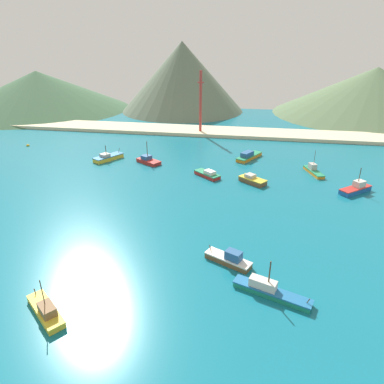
{
  "coord_description": "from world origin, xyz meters",
  "views": [
    {
      "loc": [
        24.06,
        -12.47,
        32.87
      ],
      "look_at": [
        11.73,
        56.43,
        1.52
      ],
      "focal_mm": 31.8,
      "sensor_mm": 36.0,
      "label": 1
    }
  ],
  "objects_px": {
    "fishing_boat_3": "(229,259)",
    "fishing_boat_12": "(208,174)",
    "radio_tower": "(201,103)",
    "fishing_boat_6": "(46,311)",
    "fishing_boat_1": "(108,157)",
    "buoy_0": "(28,146)",
    "fishing_boat_7": "(249,156)",
    "fishing_boat_8": "(313,171)",
    "fishing_boat_14": "(252,180)",
    "fishing_boat_2": "(269,290)",
    "fishing_boat_13": "(356,188)",
    "fishing_boat_0": "(148,160)"
  },
  "relations": [
    {
      "from": "fishing_boat_6",
      "to": "fishing_boat_8",
      "type": "relative_size",
      "value": 0.88
    },
    {
      "from": "fishing_boat_6",
      "to": "fishing_boat_2",
      "type": "bearing_deg",
      "value": 17.57
    },
    {
      "from": "radio_tower",
      "to": "fishing_boat_2",
      "type": "bearing_deg",
      "value": -74.95
    },
    {
      "from": "fishing_boat_0",
      "to": "fishing_boat_7",
      "type": "relative_size",
      "value": 0.76
    },
    {
      "from": "fishing_boat_0",
      "to": "fishing_boat_3",
      "type": "xyz_separation_m",
      "value": [
        27.16,
        -44.97,
        0.1
      ]
    },
    {
      "from": "fishing_boat_6",
      "to": "buoy_0",
      "type": "xyz_separation_m",
      "value": [
        -49.87,
        69.98,
        -0.55
      ]
    },
    {
      "from": "fishing_boat_8",
      "to": "fishing_boat_14",
      "type": "height_order",
      "value": "fishing_boat_8"
    },
    {
      "from": "fishing_boat_13",
      "to": "buoy_0",
      "type": "xyz_separation_m",
      "value": [
        -99.73,
        21.01,
        -0.73
      ]
    },
    {
      "from": "fishing_boat_3",
      "to": "fishing_boat_14",
      "type": "height_order",
      "value": "fishing_boat_3"
    },
    {
      "from": "fishing_boat_12",
      "to": "radio_tower",
      "type": "height_order",
      "value": "radio_tower"
    },
    {
      "from": "fishing_boat_3",
      "to": "fishing_boat_7",
      "type": "height_order",
      "value": "fishing_boat_3"
    },
    {
      "from": "fishing_boat_2",
      "to": "fishing_boat_7",
      "type": "distance_m",
      "value": 60.43
    },
    {
      "from": "fishing_boat_0",
      "to": "fishing_boat_14",
      "type": "bearing_deg",
      "value": -18.37
    },
    {
      "from": "fishing_boat_3",
      "to": "fishing_boat_6",
      "type": "xyz_separation_m",
      "value": [
        -22.62,
        -15.51,
        -0.13
      ]
    },
    {
      "from": "fishing_boat_7",
      "to": "fishing_boat_12",
      "type": "distance_m",
      "value": 19.57
    },
    {
      "from": "fishing_boat_13",
      "to": "radio_tower",
      "type": "distance_m",
      "value": 65.93
    },
    {
      "from": "fishing_boat_13",
      "to": "radio_tower",
      "type": "bearing_deg",
      "value": 133.3
    },
    {
      "from": "fishing_boat_13",
      "to": "radio_tower",
      "type": "xyz_separation_m",
      "value": [
        -44.59,
        47.33,
        10.87
      ]
    },
    {
      "from": "buoy_0",
      "to": "radio_tower",
      "type": "bearing_deg",
      "value": 25.51
    },
    {
      "from": "fishing_boat_6",
      "to": "fishing_boat_14",
      "type": "relative_size",
      "value": 1.07
    },
    {
      "from": "fishing_boat_0",
      "to": "fishing_boat_7",
      "type": "xyz_separation_m",
      "value": [
        28.81,
        8.88,
        0.13
      ]
    },
    {
      "from": "fishing_boat_6",
      "to": "radio_tower",
      "type": "xyz_separation_m",
      "value": [
        5.27,
        96.29,
        11.04
      ]
    },
    {
      "from": "fishing_boat_1",
      "to": "buoy_0",
      "type": "relative_size",
      "value": 9.5
    },
    {
      "from": "fishing_boat_3",
      "to": "fishing_boat_7",
      "type": "xyz_separation_m",
      "value": [
        1.65,
        53.85,
        0.04
      ]
    },
    {
      "from": "fishing_boat_1",
      "to": "buoy_0",
      "type": "xyz_separation_m",
      "value": [
        -32.68,
        8.98,
        -0.61
      ]
    },
    {
      "from": "fishing_boat_2",
      "to": "radio_tower",
      "type": "height_order",
      "value": "radio_tower"
    },
    {
      "from": "fishing_boat_13",
      "to": "radio_tower",
      "type": "relative_size",
      "value": 0.36
    },
    {
      "from": "fishing_boat_13",
      "to": "fishing_boat_2",
      "type": "bearing_deg",
      "value": -117.94
    },
    {
      "from": "fishing_boat_1",
      "to": "fishing_boat_8",
      "type": "distance_m",
      "value": 58.97
    },
    {
      "from": "fishing_boat_3",
      "to": "fishing_boat_12",
      "type": "height_order",
      "value": "fishing_boat_3"
    },
    {
      "from": "fishing_boat_2",
      "to": "fishing_boat_14",
      "type": "distance_m",
      "value": 41.45
    },
    {
      "from": "fishing_boat_14",
      "to": "radio_tower",
      "type": "xyz_separation_m",
      "value": [
        -20.41,
        45.86,
        10.98
      ]
    },
    {
      "from": "radio_tower",
      "to": "fishing_boat_6",
      "type": "bearing_deg",
      "value": -93.13
    },
    {
      "from": "fishing_boat_1",
      "to": "fishing_boat_2",
      "type": "bearing_deg",
      "value": -48.52
    },
    {
      "from": "fishing_boat_8",
      "to": "fishing_boat_12",
      "type": "distance_m",
      "value": 28.71
    },
    {
      "from": "fishing_boat_2",
      "to": "fishing_boat_8",
      "type": "distance_m",
      "value": 52.69
    },
    {
      "from": "fishing_boat_1",
      "to": "fishing_boat_3",
      "type": "bearing_deg",
      "value": -48.82
    },
    {
      "from": "fishing_boat_3",
      "to": "fishing_boat_8",
      "type": "bearing_deg",
      "value": 66.77
    },
    {
      "from": "fishing_boat_3",
      "to": "fishing_boat_7",
      "type": "relative_size",
      "value": 0.74
    },
    {
      "from": "fishing_boat_6",
      "to": "fishing_boat_14",
      "type": "distance_m",
      "value": 56.6
    },
    {
      "from": "fishing_boat_0",
      "to": "fishing_boat_6",
      "type": "xyz_separation_m",
      "value": [
        4.54,
        -60.47,
        -0.03
      ]
    },
    {
      "from": "fishing_boat_6",
      "to": "buoy_0",
      "type": "relative_size",
      "value": 7.81
    },
    {
      "from": "fishing_boat_8",
      "to": "fishing_boat_3",
      "type": "bearing_deg",
      "value": -113.23
    },
    {
      "from": "fishing_boat_0",
      "to": "fishing_boat_8",
      "type": "relative_size",
      "value": 0.92
    },
    {
      "from": "fishing_boat_2",
      "to": "fishing_boat_8",
      "type": "height_order",
      "value": "fishing_boat_8"
    },
    {
      "from": "fishing_boat_1",
      "to": "radio_tower",
      "type": "height_order",
      "value": "radio_tower"
    },
    {
      "from": "fishing_boat_0",
      "to": "fishing_boat_8",
      "type": "distance_m",
      "value": 46.32
    },
    {
      "from": "fishing_boat_7",
      "to": "fishing_boat_3",
      "type": "bearing_deg",
      "value": -91.75
    },
    {
      "from": "fishing_boat_2",
      "to": "fishing_boat_12",
      "type": "relative_size",
      "value": 1.46
    },
    {
      "from": "fishing_boat_12",
      "to": "radio_tower",
      "type": "distance_m",
      "value": 45.86
    }
  ]
}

